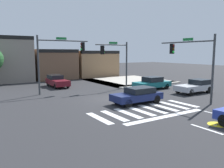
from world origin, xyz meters
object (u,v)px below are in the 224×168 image
(car_maroon, at_px, (57,81))
(car_navy, at_px, (138,95))
(car_teal, at_px, (152,83))
(traffic_signal_northeast, at_px, (116,56))
(traffic_signal_northwest, at_px, (59,54))
(traffic_signal_southeast, at_px, (192,56))
(car_silver, at_px, (195,86))

(car_maroon, bearing_deg, car_navy, 11.47)
(car_teal, bearing_deg, traffic_signal_northeast, 144.58)
(car_maroon, distance_m, car_navy, 12.84)
(car_teal, xyz_separation_m, car_navy, (-6.13, -4.98, -0.00))
(car_teal, bearing_deg, traffic_signal_northwest, 161.69)
(traffic_signal_southeast, relative_size, car_maroon, 1.36)
(car_navy, distance_m, car_silver, 8.23)
(car_teal, bearing_deg, car_maroon, 138.79)
(traffic_signal_northeast, bearing_deg, car_navy, 69.82)
(traffic_signal_southeast, relative_size, car_navy, 1.36)
(traffic_signal_southeast, xyz_separation_m, car_silver, (3.34, 2.11, -3.19))
(car_silver, bearing_deg, traffic_signal_southeast, 32.35)
(car_silver, bearing_deg, traffic_signal_northwest, -32.33)
(car_teal, height_order, car_silver, car_teal)
(traffic_signal_northwest, bearing_deg, car_navy, -65.58)
(car_teal, height_order, car_navy, car_teal)
(traffic_signal_northwest, xyz_separation_m, car_maroon, (1.19, 4.34, -3.34))
(traffic_signal_northwest, bearing_deg, car_silver, -32.33)
(car_maroon, xyz_separation_m, car_teal, (8.68, -7.61, -0.01))
(car_maroon, bearing_deg, traffic_signal_southeast, 27.90)
(traffic_signal_southeast, distance_m, traffic_signal_northwest, 12.95)
(traffic_signal_northeast, height_order, traffic_signal_southeast, traffic_signal_southeast)
(traffic_signal_northeast, distance_m, car_teal, 5.17)
(traffic_signal_northwest, xyz_separation_m, car_silver, (11.94, -7.56, -3.36))
(traffic_signal_southeast, relative_size, car_teal, 1.34)
(traffic_signal_northwest, relative_size, car_teal, 1.34)
(traffic_signal_northeast, distance_m, car_silver, 9.19)
(traffic_signal_northeast, bearing_deg, car_teal, 144.58)
(traffic_signal_northeast, height_order, car_silver, traffic_signal_northeast)
(traffic_signal_northwest, distance_m, car_teal, 10.93)
(traffic_signal_southeast, bearing_deg, car_navy, 73.68)
(traffic_signal_northeast, xyz_separation_m, car_teal, (3.41, -2.42, -3.04))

